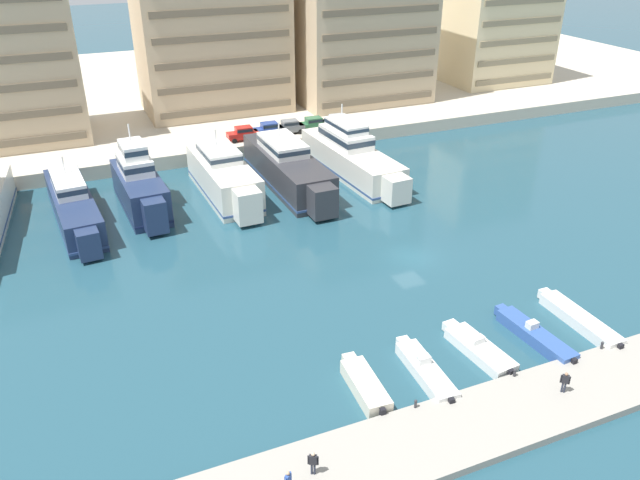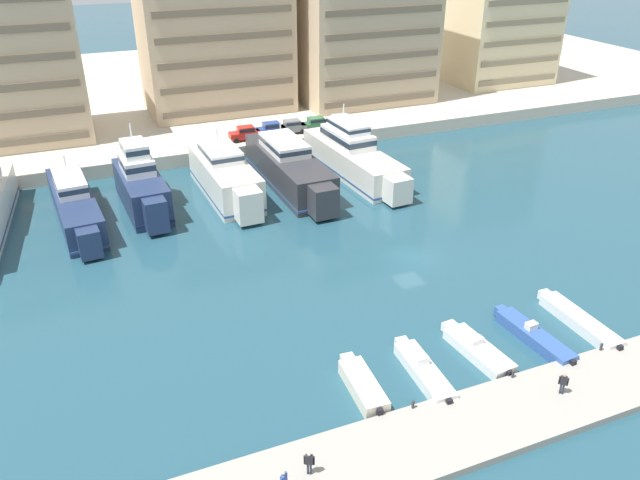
{
  "view_description": "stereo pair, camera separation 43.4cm",
  "coord_description": "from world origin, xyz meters",
  "px_view_note": "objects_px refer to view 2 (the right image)",
  "views": [
    {
      "loc": [
        -27.4,
        -43.19,
        28.29
      ],
      "look_at": [
        -8.27,
        1.98,
        2.5
      ],
      "focal_mm": 35.0,
      "sensor_mm": 36.0,
      "label": 1
    },
    {
      "loc": [
        -27.0,
        -43.36,
        28.29
      ],
      "look_at": [
        -8.27,
        1.98,
        2.5
      ],
      "focal_mm": 35.0,
      "sensor_mm": 36.0,
      "label": 2
    }
  ],
  "objects_px": {
    "yacht_navy_left": "(75,205)",
    "yacht_ivory_center_left": "(226,177)",
    "car_silver_center": "(339,121)",
    "pedestrian_far_side": "(563,382)",
    "motorboat_cream_far_left": "(362,385)",
    "car_blue_left": "(271,129)",
    "motorboat_blue_center_left": "(533,336)",
    "yacht_ivory_center_right": "(353,156)",
    "yacht_navy_mid_left": "(141,186)",
    "motorboat_white_center": "(579,321)",
    "pedestrian_near_edge": "(309,461)",
    "car_grey_mid_left": "(291,126)",
    "yacht_charcoal_center": "(290,168)",
    "car_green_center_left": "(315,123)",
    "pedestrian_mid_deck": "(284,480)",
    "motorboat_white_mid_left": "(477,349)",
    "motorboat_white_left": "(423,371)",
    "car_red_far_left": "(245,133)"
  },
  "relations": [
    {
      "from": "motorboat_cream_far_left",
      "to": "pedestrian_near_edge",
      "type": "bearing_deg",
      "value": -137.28
    },
    {
      "from": "car_blue_left",
      "to": "pedestrian_mid_deck",
      "type": "bearing_deg",
      "value": -107.8
    },
    {
      "from": "yacht_charcoal_center",
      "to": "yacht_ivory_center_left",
      "type": "bearing_deg",
      "value": 179.5
    },
    {
      "from": "yacht_ivory_center_right",
      "to": "motorboat_white_left",
      "type": "relative_size",
      "value": 2.92
    },
    {
      "from": "yacht_charcoal_center",
      "to": "motorboat_white_center",
      "type": "bearing_deg",
      "value": -72.42
    },
    {
      "from": "motorboat_cream_far_left",
      "to": "motorboat_white_mid_left",
      "type": "bearing_deg",
      "value": 2.64
    },
    {
      "from": "yacht_navy_mid_left",
      "to": "motorboat_white_center",
      "type": "height_order",
      "value": "yacht_navy_mid_left"
    },
    {
      "from": "car_silver_center",
      "to": "pedestrian_mid_deck",
      "type": "bearing_deg",
      "value": -116.77
    },
    {
      "from": "motorboat_cream_far_left",
      "to": "car_blue_left",
      "type": "relative_size",
      "value": 1.47
    },
    {
      "from": "yacht_navy_left",
      "to": "yacht_ivory_center_right",
      "type": "bearing_deg",
      "value": 1.89
    },
    {
      "from": "pedestrian_far_side",
      "to": "motorboat_cream_far_left",
      "type": "bearing_deg",
      "value": 153.96
    },
    {
      "from": "yacht_ivory_center_right",
      "to": "motorboat_white_center",
      "type": "bearing_deg",
      "value": -85.65
    },
    {
      "from": "yacht_ivory_center_right",
      "to": "car_grey_mid_left",
      "type": "distance_m",
      "value": 13.16
    },
    {
      "from": "yacht_navy_left",
      "to": "pedestrian_far_side",
      "type": "height_order",
      "value": "yacht_navy_left"
    },
    {
      "from": "yacht_ivory_center_left",
      "to": "motorboat_white_mid_left",
      "type": "height_order",
      "value": "yacht_ivory_center_left"
    },
    {
      "from": "car_silver_center",
      "to": "motorboat_white_left",
      "type": "bearing_deg",
      "value": -107.45
    },
    {
      "from": "yacht_charcoal_center",
      "to": "car_blue_left",
      "type": "distance_m",
      "value": 13.54
    },
    {
      "from": "yacht_charcoal_center",
      "to": "pedestrian_near_edge",
      "type": "relative_size",
      "value": 12.97
    },
    {
      "from": "motorboat_white_left",
      "to": "car_blue_left",
      "type": "bearing_deg",
      "value": 83.76
    },
    {
      "from": "yacht_navy_left",
      "to": "yacht_ivory_center_left",
      "type": "relative_size",
      "value": 1.09
    },
    {
      "from": "motorboat_cream_far_left",
      "to": "car_green_center_left",
      "type": "relative_size",
      "value": 1.47
    },
    {
      "from": "yacht_navy_mid_left",
      "to": "pedestrian_far_side",
      "type": "distance_m",
      "value": 45.83
    },
    {
      "from": "motorboat_blue_center_left",
      "to": "car_red_far_left",
      "type": "relative_size",
      "value": 1.91
    },
    {
      "from": "motorboat_blue_center_left",
      "to": "pedestrian_mid_deck",
      "type": "height_order",
      "value": "pedestrian_mid_deck"
    },
    {
      "from": "yacht_ivory_center_right",
      "to": "car_green_center_left",
      "type": "bearing_deg",
      "value": 89.03
    },
    {
      "from": "yacht_ivory_center_right",
      "to": "motorboat_white_left",
      "type": "bearing_deg",
      "value": -107.73
    },
    {
      "from": "yacht_navy_left",
      "to": "motorboat_blue_center_left",
      "type": "bearing_deg",
      "value": -49.0
    },
    {
      "from": "motorboat_white_center",
      "to": "car_grey_mid_left",
      "type": "xyz_separation_m",
      "value": [
        -5.94,
        48.05,
        2.27
      ]
    },
    {
      "from": "motorboat_white_left",
      "to": "pedestrian_near_edge",
      "type": "height_order",
      "value": "pedestrian_near_edge"
    },
    {
      "from": "yacht_navy_mid_left",
      "to": "car_grey_mid_left",
      "type": "distance_m",
      "value": 25.49
    },
    {
      "from": "motorboat_white_left",
      "to": "motorboat_white_mid_left",
      "type": "xyz_separation_m",
      "value": [
        4.84,
        0.61,
        -0.03
      ]
    },
    {
      "from": "yacht_navy_mid_left",
      "to": "car_silver_center",
      "type": "xyz_separation_m",
      "value": [
        28.79,
        13.0,
        0.1
      ]
    },
    {
      "from": "pedestrian_near_edge",
      "to": "motorboat_white_mid_left",
      "type": "bearing_deg",
      "value": 21.15
    },
    {
      "from": "yacht_ivory_center_right",
      "to": "car_silver_center",
      "type": "relative_size",
      "value": 5.09
    },
    {
      "from": "motorboat_white_left",
      "to": "motorboat_white_center",
      "type": "bearing_deg",
      "value": 2.35
    },
    {
      "from": "yacht_ivory_center_left",
      "to": "car_blue_left",
      "type": "distance_m",
      "value": 16.48
    },
    {
      "from": "yacht_ivory_center_right",
      "to": "car_blue_left",
      "type": "xyz_separation_m",
      "value": [
        -6.15,
        12.82,
        0.43
      ]
    },
    {
      "from": "motorboat_blue_center_left",
      "to": "pedestrian_mid_deck",
      "type": "bearing_deg",
      "value": -163.91
    },
    {
      "from": "yacht_charcoal_center",
      "to": "motorboat_white_left",
      "type": "bearing_deg",
      "value": -95.09
    },
    {
      "from": "yacht_navy_mid_left",
      "to": "car_silver_center",
      "type": "distance_m",
      "value": 31.59
    },
    {
      "from": "yacht_ivory_center_left",
      "to": "pedestrian_mid_deck",
      "type": "height_order",
      "value": "yacht_ivory_center_left"
    },
    {
      "from": "car_silver_center",
      "to": "pedestrian_far_side",
      "type": "xyz_separation_m",
      "value": [
        -8.17,
        -53.91,
        -1.21
      ]
    },
    {
      "from": "motorboat_cream_far_left",
      "to": "car_silver_center",
      "type": "height_order",
      "value": "car_silver_center"
    },
    {
      "from": "yacht_navy_left",
      "to": "pedestrian_far_side",
      "type": "xyz_separation_m",
      "value": [
        27.45,
        -40.33,
        -0.37
      ]
    },
    {
      "from": "yacht_charcoal_center",
      "to": "car_silver_center",
      "type": "relative_size",
      "value": 5.0
    },
    {
      "from": "yacht_ivory_center_right",
      "to": "motorboat_white_mid_left",
      "type": "xyz_separation_m",
      "value": [
        -6.64,
        -35.28,
        -1.87
      ]
    },
    {
      "from": "yacht_navy_mid_left",
      "to": "yacht_ivory_center_left",
      "type": "relative_size",
      "value": 0.84
    },
    {
      "from": "motorboat_blue_center_left",
      "to": "pedestrian_far_side",
      "type": "height_order",
      "value": "pedestrian_far_side"
    },
    {
      "from": "motorboat_cream_far_left",
      "to": "motorboat_white_center",
      "type": "relative_size",
      "value": 0.72
    },
    {
      "from": "yacht_navy_mid_left",
      "to": "pedestrian_near_edge",
      "type": "distance_m",
      "value": 40.89
    }
  ]
}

